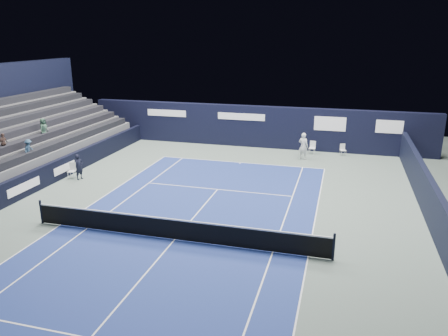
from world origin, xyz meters
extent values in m
plane|color=#58685F|center=(0.00, 2.00, 0.00)|extent=(48.00, 48.00, 0.00)
cube|color=navy|center=(0.00, 0.00, 0.00)|extent=(10.97, 23.77, 0.01)
cube|color=black|center=(10.50, 6.00, 0.90)|extent=(0.30, 22.00, 1.80)
cube|color=white|center=(4.40, 15.38, 0.43)|extent=(0.47, 0.45, 0.04)
cube|color=white|center=(4.43, 15.56, 0.68)|extent=(0.41, 0.09, 0.49)
cylinder|color=white|center=(4.60, 15.51, 0.21)|extent=(0.02, 0.02, 0.43)
cylinder|color=white|center=(4.25, 15.57, 0.21)|extent=(0.02, 0.02, 0.43)
cylinder|color=white|center=(4.55, 15.18, 0.21)|extent=(0.02, 0.02, 0.43)
cylinder|color=white|center=(4.20, 15.24, 0.21)|extent=(0.02, 0.02, 0.43)
cube|color=white|center=(4.43, 15.58, 0.76)|extent=(0.34, 0.13, 0.31)
cube|color=silver|center=(6.55, 15.52, 0.39)|extent=(0.47, 0.46, 0.04)
cube|color=silver|center=(6.49, 15.68, 0.61)|extent=(0.35, 0.16, 0.44)
cylinder|color=silver|center=(6.64, 15.72, 0.19)|extent=(0.02, 0.02, 0.39)
cylinder|color=silver|center=(6.35, 15.60, 0.19)|extent=(0.02, 0.02, 0.39)
cylinder|color=silver|center=(6.75, 15.44, 0.19)|extent=(0.02, 0.02, 0.39)
cylinder|color=silver|center=(6.45, 15.33, 0.19)|extent=(0.02, 0.02, 0.39)
cube|color=white|center=(-8.87, 6.00, 0.43)|extent=(0.48, 0.46, 0.04)
cube|color=white|center=(-8.90, 6.18, 0.69)|extent=(0.41, 0.10, 0.49)
cylinder|color=white|center=(-8.72, 6.19, 0.22)|extent=(0.02, 0.02, 0.43)
cylinder|color=white|center=(-9.07, 6.13, 0.22)|extent=(0.02, 0.02, 0.43)
cylinder|color=white|center=(-8.66, 5.86, 0.22)|extent=(0.02, 0.02, 0.43)
cylinder|color=white|center=(-9.01, 5.80, 0.22)|extent=(0.02, 0.02, 0.43)
imported|color=black|center=(-8.33, 5.97, 0.76)|extent=(0.50, 0.63, 1.51)
cube|color=white|center=(0.00, 11.88, 0.01)|extent=(10.97, 0.06, 0.00)
cube|color=white|center=(5.49, 0.00, 0.01)|extent=(0.06, 23.77, 0.00)
cube|color=white|center=(-5.49, 0.00, 0.01)|extent=(0.06, 23.77, 0.00)
cube|color=white|center=(4.12, 0.00, 0.01)|extent=(0.06, 23.77, 0.00)
cube|color=white|center=(-4.12, 0.00, 0.01)|extent=(0.06, 23.77, 0.00)
cube|color=white|center=(0.00, 6.40, 0.01)|extent=(8.23, 0.06, 0.00)
cube|color=white|center=(0.00, 0.00, 0.01)|extent=(0.06, 12.80, 0.00)
cube|color=white|center=(0.00, 11.73, 0.01)|extent=(0.06, 0.30, 0.00)
cylinder|color=black|center=(6.40, 0.00, 0.55)|extent=(0.10, 0.10, 1.10)
cylinder|color=black|center=(-6.40, 0.00, 0.55)|extent=(0.10, 0.10, 1.10)
cube|color=black|center=(0.00, 0.00, 0.46)|extent=(12.80, 0.03, 0.86)
cube|color=white|center=(0.00, 0.00, 0.91)|extent=(12.80, 0.05, 0.06)
cube|color=black|center=(0.00, 16.50, 1.55)|extent=(26.00, 0.60, 3.10)
cube|color=silver|center=(-7.00, 16.18, 2.30)|extent=(3.20, 0.02, 0.50)
cube|color=silver|center=(-1.00, 16.18, 2.30)|extent=(3.60, 0.02, 0.50)
cube|color=silver|center=(5.50, 16.18, 2.10)|extent=(2.20, 0.02, 1.00)
cube|color=silver|center=(9.50, 16.18, 2.10)|extent=(1.80, 0.02, 0.90)
cube|color=black|center=(-9.50, 6.00, 0.60)|extent=(0.30, 22.00, 1.20)
cube|color=silver|center=(-9.33, 2.50, 0.60)|extent=(0.02, 2.40, 0.45)
cube|color=silver|center=(-9.33, 6.00, 0.60)|extent=(0.02, 2.00, 0.45)
cube|color=#545356|center=(-10.10, 7.00, 0.82)|extent=(0.90, 16.00, 1.65)
cube|color=#4D4D50|center=(-11.00, 7.00, 1.05)|extent=(0.90, 16.00, 2.10)
cube|color=#4F4F52|center=(-11.90, 7.00, 1.27)|extent=(0.90, 16.00, 2.55)
cube|color=#49494C|center=(-12.80, 7.00, 1.50)|extent=(0.90, 16.00, 3.00)
cube|color=#525255|center=(-13.70, 7.00, 1.73)|extent=(0.90, 16.00, 3.45)
cube|color=#545557|center=(-14.60, 7.00, 1.95)|extent=(0.90, 16.00, 3.90)
cube|color=black|center=(-10.10, 7.00, 1.85)|extent=(0.63, 15.20, 0.40)
cube|color=black|center=(-11.00, 7.00, 2.30)|extent=(0.63, 15.20, 0.40)
cube|color=black|center=(-11.90, 7.00, 2.75)|extent=(0.63, 15.20, 0.40)
cube|color=black|center=(-12.80, 7.00, 3.20)|extent=(0.63, 15.20, 0.40)
cube|color=black|center=(-13.70, 7.00, 3.65)|extent=(0.63, 15.20, 0.40)
imported|color=navy|center=(-10.10, 4.13, 2.18)|extent=(0.48, 0.73, 1.07)
imported|color=brown|center=(-11.00, 3.35, 2.63)|extent=(0.32, 0.65, 1.06)
imported|color=#2D4C3A|center=(-11.00, 6.68, 2.74)|extent=(0.46, 0.66, 1.29)
imported|color=silver|center=(3.91, 13.87, 0.92)|extent=(0.77, 0.63, 1.84)
cylinder|color=black|center=(3.76, 13.57, 1.05)|extent=(0.03, 0.29, 0.13)
torus|color=black|center=(3.76, 13.32, 1.15)|extent=(0.30, 0.13, 0.29)
camera|label=1|loc=(6.36, -15.32, 8.16)|focal=35.00mm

